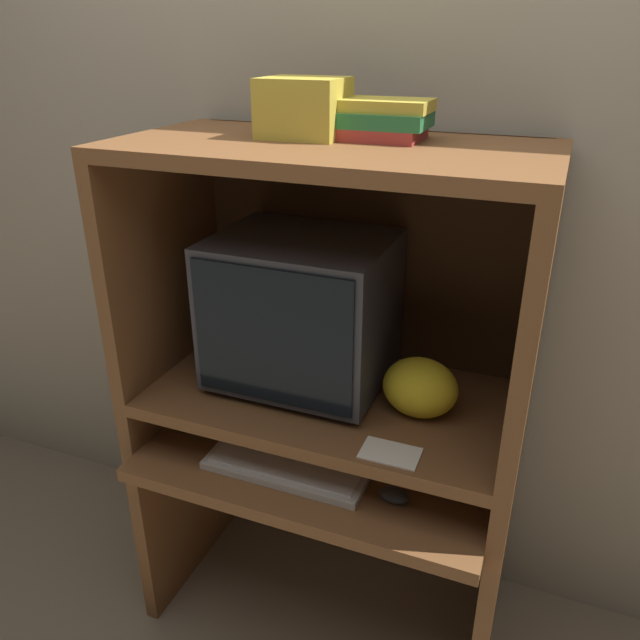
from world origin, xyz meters
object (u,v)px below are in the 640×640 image
keyboard (286,467)px  crt_monitor (302,310)px  storage_box (304,108)px  mouse (394,495)px  book_stack (381,120)px  snack_bag (420,388)px

keyboard → crt_monitor: bearing=100.8°
crt_monitor → storage_box: bearing=75.6°
mouse → storage_box: bearing=145.3°
keyboard → storage_box: size_ratio=2.24×
crt_monitor → book_stack: bearing=15.3°
mouse → book_stack: book_stack is taller
book_stack → keyboard: bearing=-119.7°
keyboard → mouse: 0.29m
crt_monitor → mouse: (0.33, -0.21, -0.36)m
snack_bag → storage_box: (-0.34, 0.07, 0.65)m
keyboard → snack_bag: 0.41m
crt_monitor → book_stack: 0.53m
crt_monitor → keyboard: size_ratio=1.06×
mouse → book_stack: 0.90m
mouse → book_stack: bearing=119.6°
snack_bag → book_stack: 0.65m
crt_monitor → mouse: crt_monitor is taller
crt_monitor → keyboard: crt_monitor is taller
crt_monitor → keyboard: bearing=-79.2°
crt_monitor → snack_bag: crt_monitor is taller
keyboard → mouse: size_ratio=5.72×
crt_monitor → snack_bag: bearing=-8.5°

